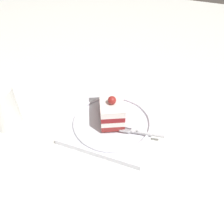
{
  "coord_description": "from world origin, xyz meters",
  "views": [
    {
      "loc": [
        -0.19,
        0.38,
        0.44
      ],
      "look_at": [
        -0.02,
        -0.01,
        0.05
      ],
      "focal_mm": 37.0,
      "sensor_mm": 36.0,
      "label": 1
    }
  ],
  "objects_px": {
    "cake_slice": "(111,107)",
    "drink_glass_far": "(3,109)",
    "fork": "(140,133)",
    "dessert_plate": "(112,123)"
  },
  "relations": [
    {
      "from": "cake_slice",
      "to": "drink_glass_far",
      "type": "bearing_deg",
      "value": 25.13
    },
    {
      "from": "cake_slice",
      "to": "drink_glass_far",
      "type": "height_order",
      "value": "drink_glass_far"
    },
    {
      "from": "cake_slice",
      "to": "drink_glass_far",
      "type": "relative_size",
      "value": 1.2
    },
    {
      "from": "fork",
      "to": "drink_glass_far",
      "type": "xyz_separation_m",
      "value": [
        0.34,
        0.09,
        0.03
      ]
    },
    {
      "from": "dessert_plate",
      "to": "drink_glass_far",
      "type": "relative_size",
      "value": 2.06
    },
    {
      "from": "dessert_plate",
      "to": "cake_slice",
      "type": "xyz_separation_m",
      "value": [
        0.01,
        -0.02,
        0.04
      ]
    },
    {
      "from": "fork",
      "to": "drink_glass_far",
      "type": "bearing_deg",
      "value": 14.47
    },
    {
      "from": "drink_glass_far",
      "to": "cake_slice",
      "type": "bearing_deg",
      "value": -154.87
    },
    {
      "from": "dessert_plate",
      "to": "fork",
      "type": "xyz_separation_m",
      "value": [
        -0.08,
        0.01,
        0.01
      ]
    },
    {
      "from": "cake_slice",
      "to": "drink_glass_far",
      "type": "xyz_separation_m",
      "value": [
        0.25,
        0.12,
        -0.0
      ]
    }
  ]
}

